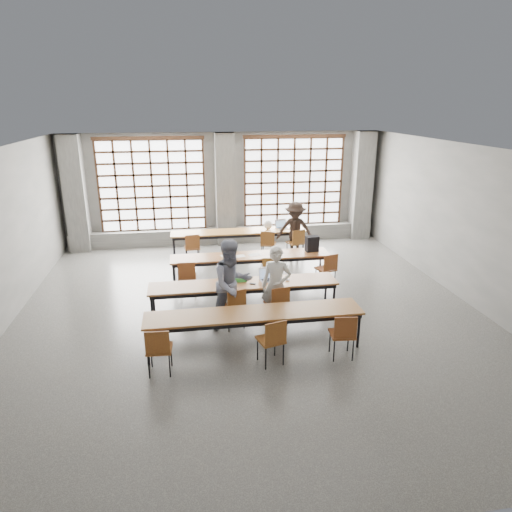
{
  "coord_description": "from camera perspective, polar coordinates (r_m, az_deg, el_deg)",
  "views": [
    {
      "loc": [
        -1.32,
        -8.97,
        4.38
      ],
      "look_at": [
        0.2,
        0.4,
        1.16
      ],
      "focal_mm": 32.0,
      "sensor_mm": 36.0,
      "label": 1
    }
  ],
  "objects": [
    {
      "name": "chair_near_right",
      "position": [
        8.28,
        10.87,
        -9.29
      ],
      "size": [
        0.46,
        0.46,
        0.88
      ],
      "color": "brown",
      "rests_on": "floor"
    },
    {
      "name": "student_female",
      "position": [
        9.14,
        -3.0,
        -3.54
      ],
      "size": [
        1.09,
        0.99,
        1.84
      ],
      "primitive_type": "imported",
      "rotation": [
        0.0,
        0.0,
        0.39
      ],
      "color": "navy",
      "rests_on": "floor"
    },
    {
      "name": "mouse",
      "position": [
        9.84,
        3.97,
        -2.98
      ],
      "size": [
        0.1,
        0.07,
        0.04
      ],
      "primitive_type": "ellipsoid",
      "rotation": [
        0.0,
        0.0,
        0.02
      ],
      "color": "white",
      "rests_on": "desk_row_c"
    },
    {
      "name": "student_male",
      "position": [
        9.3,
        2.54,
        -3.73
      ],
      "size": [
        0.7,
        0.57,
        1.66
      ],
      "primitive_type": "imported",
      "rotation": [
        0.0,
        0.0,
        -0.32
      ],
      "color": "silver",
      "rests_on": "floor"
    },
    {
      "name": "window_right",
      "position": [
        15.04,
        4.72,
        9.18
      ],
      "size": [
        3.32,
        0.12,
        3.0
      ],
      "color": "white",
      "rests_on": "wall_back"
    },
    {
      "name": "desk_row_a",
      "position": [
        13.62,
        -2.19,
        2.9
      ],
      "size": [
        4.0,
        0.7,
        0.73
      ],
      "color": "brown",
      "rests_on": "floor"
    },
    {
      "name": "chair_mid_right",
      "position": [
        11.34,
        8.95,
        -1.32
      ],
      "size": [
        0.52,
        0.53,
        0.88
      ],
      "color": "brown",
      "rests_on": "floor"
    },
    {
      "name": "desk_row_d",
      "position": [
        8.42,
        -0.22,
        -7.46
      ],
      "size": [
        4.0,
        0.7,
        0.73
      ],
      "color": "brown",
      "rests_on": "floor"
    },
    {
      "name": "chair_back_mid",
      "position": [
        13.18,
        1.51,
        1.78
      ],
      "size": [
        0.53,
        0.53,
        0.88
      ],
      "color": "brown",
      "rests_on": "floor"
    },
    {
      "name": "desk_row_b",
      "position": [
        11.47,
        -0.68,
        -0.17
      ],
      "size": [
        4.0,
        0.7,
        0.73
      ],
      "color": "brown",
      "rests_on": "floor"
    },
    {
      "name": "floor",
      "position": [
        10.07,
        -0.76,
        -7.05
      ],
      "size": [
        11.0,
        11.0,
        0.0
      ],
      "primitive_type": "plane",
      "color": "#494947",
      "rests_on": "ground"
    },
    {
      "name": "chair_back_right",
      "position": [
        13.36,
        5.07,
        1.94
      ],
      "size": [
        0.52,
        0.52,
        0.88
      ],
      "color": "brown",
      "rests_on": "floor"
    },
    {
      "name": "laptop_back",
      "position": [
        13.91,
        3.22,
        3.76
      ],
      "size": [
        0.42,
        0.38,
        0.26
      ],
      "color": "#AEADB2",
      "rests_on": "desk_row_a"
    },
    {
      "name": "student_back",
      "position": [
        13.39,
        4.89,
        3.28
      ],
      "size": [
        1.2,
        0.89,
        1.65
      ],
      "primitive_type": "imported",
      "rotation": [
        0.0,
        0.0,
        -0.29
      ],
      "color": "black",
      "rests_on": "floor"
    },
    {
      "name": "red_pouch",
      "position": [
        7.95,
        -12.0,
        -10.96
      ],
      "size": [
        0.21,
        0.14,
        0.06
      ],
      "primitive_type": "cube",
      "rotation": [
        0.0,
        0.0,
        -0.3
      ],
      "color": "maroon",
      "rests_on": "chair_near_left"
    },
    {
      "name": "column_mid",
      "position": [
        14.5,
        -3.87,
        8.24
      ],
      "size": [
        0.6,
        0.55,
        3.5
      ],
      "primitive_type": "cube",
      "color": "#51514F",
      "rests_on": "floor"
    },
    {
      "name": "chair_front_right",
      "position": [
        9.31,
        2.78,
        -5.69
      ],
      "size": [
        0.5,
        0.51,
        0.88
      ],
      "color": "brown",
      "rests_on": "floor"
    },
    {
      "name": "wall_right",
      "position": [
        11.29,
        25.24,
        3.45
      ],
      "size": [
        0.0,
        11.0,
        11.0
      ],
      "primitive_type": "plane",
      "rotation": [
        1.57,
        0.0,
        -1.57
      ],
      "color": "#5A5A58",
      "rests_on": "floor"
    },
    {
      "name": "column_left",
      "position": [
        14.78,
        -21.64,
        7.18
      ],
      "size": [
        0.6,
        0.55,
        3.5
      ],
      "primitive_type": "cube",
      "color": "#51514F",
      "rests_on": "floor"
    },
    {
      "name": "paper_sheet_a",
      "position": [
        11.42,
        -3.69,
        0.07
      ],
      "size": [
        0.35,
        0.3,
        0.0
      ],
      "primitive_type": "cube",
      "rotation": [
        0.0,
        0.0,
        0.37
      ],
      "color": "silver",
      "rests_on": "desk_row_b"
    },
    {
      "name": "chair_back_left",
      "position": [
        12.97,
        -7.96,
        1.31
      ],
      "size": [
        0.45,
        0.45,
        0.88
      ],
      "color": "brown",
      "rests_on": "floor"
    },
    {
      "name": "chair_near_mid",
      "position": [
        7.97,
        2.09,
        -10.13
      ],
      "size": [
        0.51,
        0.52,
        0.88
      ],
      "color": "maroon",
      "rests_on": "floor"
    },
    {
      "name": "wall_back",
      "position": [
        14.77,
        -3.97,
        8.44
      ],
      "size": [
        10.0,
        0.0,
        10.0
      ],
      "primitive_type": "plane",
      "rotation": [
        1.57,
        0.0,
        0.0
      ],
      "color": "#5A5A58",
      "rests_on": "floor"
    },
    {
      "name": "ceiling",
      "position": [
        9.11,
        -0.86,
        13.19
      ],
      "size": [
        11.0,
        11.0,
        0.0
      ],
      "primitive_type": "plane",
      "rotation": [
        3.14,
        0.0,
        0.0
      ],
      "color": "silver",
      "rests_on": "floor"
    },
    {
      "name": "chair_mid_centre",
      "position": [
        10.99,
        1.82,
        -1.75
      ],
      "size": [
        0.48,
        0.48,
        0.88
      ],
      "color": "brown",
      "rests_on": "floor"
    },
    {
      "name": "wall_front",
      "position": [
        4.55,
        9.86,
        -16.91
      ],
      "size": [
        10.0,
        0.0,
        10.0
      ],
      "primitive_type": "plane",
      "rotation": [
        -1.57,
        0.0,
        0.0
      ],
      "color": "#5A5A58",
      "rests_on": "floor"
    },
    {
      "name": "laptop_front",
      "position": [
        9.86,
        1.49,
        -2.62
      ],
      "size": [
        0.4,
        0.35,
        0.26
      ],
      "color": "silver",
      "rests_on": "desk_row_c"
    },
    {
      "name": "phone",
      "position": [
        9.63,
        -0.4,
        -3.49
      ],
      "size": [
        0.14,
        0.11,
        0.01
      ],
      "primitive_type": "cube",
      "rotation": [
        0.0,
        0.0,
        -0.43
      ],
      "color": "black",
      "rests_on": "desk_row_c"
    },
    {
      "name": "column_right",
      "position": [
        15.56,
        13.05,
        8.53
      ],
      "size": [
        0.6,
        0.55,
        3.5
      ],
      "primitive_type": "cube",
      "color": "#51514F",
      "rests_on": "floor"
    },
    {
      "name": "desk_row_c",
      "position": [
        9.73,
        -1.54,
        -3.74
      ],
      "size": [
        4.0,
        0.7,
        0.73
      ],
      "color": "brown",
      "rests_on": "floor"
    },
    {
      "name": "chair_front_left",
      "position": [
        9.18,
        -2.72,
        -6.05
      ],
      "size": [
        0.53,
        0.53,
        0.88
      ],
      "color": "brown",
      "rests_on": "floor"
    },
    {
      "name": "paper_sheet_b",
      "position": [
        11.36,
        -2.14,
        -0.01
      ],
      "size": [
        0.32,
        0.25,
        0.0
      ],
      "primitive_type": "cube",
      "rotation": [
        0.0,
        0.0,
        0.12
      ],
      "color": "white",
      "rests_on": "desk_row_b"
    },
    {
      "name": "paper_sheet_c",
      "position": [
        11.46,
        -0.18,
        0.17
      ],
      "size": [
        0.34,
        0.28,
        0.0
      ],
      "primitive_type": "cube",
      "rotation": [
        0.0,
        0.0,
        0.26
      ],
      "color": "white",
      "rests_on": "desk_row_b"
    },
    {
      "name": "chair_near_left",
      "position": [
        7.86,
        -12.08,
        -11.02
      ],
      "size": [
        0.45,
        0.45,
        0.88
      ],
      "color": "brown",
      "rests_on": "floor"
    },
    {
      "name": "backpack",
      "position": [
        11.76,
        7.02,
        1.53
      ],
      "size": [
        0.34,
        0.24,
        0.4
      ],
      "primitive_type": "cube",
      "rotation": [
        0.0,
        0.0,
        0.14
      ],
      "color": "black",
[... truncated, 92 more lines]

